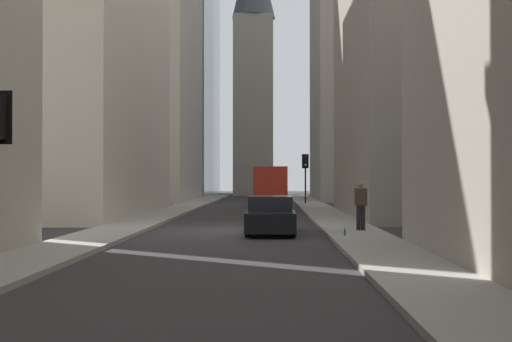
{
  "coord_description": "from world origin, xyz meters",
  "views": [
    {
      "loc": [
        -22.38,
        -1.41,
        2.09
      ],
      "look_at": [
        15.28,
        -0.45,
        2.54
      ],
      "focal_mm": 40.03,
      "sensor_mm": 36.0,
      "label": 1
    }
  ],
  "objects": [
    {
      "name": "sidewalk_left",
      "position": [
        0.0,
        -4.5,
        0.07
      ],
      "size": [
        90.0,
        2.2,
        0.14
      ],
      "primitive_type": "cube",
      "color": "gray",
      "rests_on": "ground_plane"
    },
    {
      "name": "building_right_far",
      "position": [
        28.59,
        10.6,
        14.61
      ],
      "size": [
        14.36,
        10.0,
        29.23
      ],
      "color": "#B7B2A5",
      "rests_on": "ground_plane"
    },
    {
      "name": "traffic_light_midblock",
      "position": [
        21.68,
        -4.11,
        2.92
      ],
      "size": [
        0.43,
        0.52,
        3.79
      ],
      "color": "black",
      "rests_on": "sidewalk_left"
    },
    {
      "name": "pedestrian",
      "position": [
        -1.03,
        -4.78,
        1.14
      ],
      "size": [
        0.26,
        0.44,
        1.82
      ],
      "color": "black",
      "rests_on": "sidewalk_left"
    },
    {
      "name": "ground_plane",
      "position": [
        0.0,
        0.0,
        0.0
      ],
      "size": [
        135.0,
        135.0,
        0.0
      ],
      "primitive_type": "plane",
      "color": "#302D30"
    },
    {
      "name": "building_right_midfar",
      "position": [
        9.19,
        10.6,
        11.68
      ],
      "size": [
        15.75,
        10.0,
        23.37
      ],
      "color": "beige",
      "rests_on": "ground_plane"
    },
    {
      "name": "delivery_truck",
      "position": [
        17.97,
        -1.4,
        1.46
      ],
      "size": [
        6.46,
        2.25,
        2.84
      ],
      "color": "red",
      "rests_on": "ground_plane"
    },
    {
      "name": "discarded_bottle",
      "position": [
        -3.04,
        -3.92,
        0.25
      ],
      "size": [
        0.07,
        0.07,
        0.27
      ],
      "color": "#236033",
      "rests_on": "sidewalk_left"
    },
    {
      "name": "building_left_far",
      "position": [
        31.93,
        -10.6,
        14.4
      ],
      "size": [
        13.01,
        10.0,
        28.81
      ],
      "color": "#A8A091",
      "rests_on": "ground_plane"
    },
    {
      "name": "church_spire",
      "position": [
        45.35,
        0.61,
        16.69
      ],
      "size": [
        5.12,
        5.12,
        31.97
      ],
      "color": "#A8A091",
      "rests_on": "ground_plane"
    },
    {
      "name": "sedan_black",
      "position": [
        -1.01,
        -1.4,
        0.66
      ],
      "size": [
        4.3,
        1.78,
        1.42
      ],
      "color": "black",
      "rests_on": "ground_plane"
    },
    {
      "name": "sidewalk_right",
      "position": [
        0.0,
        4.5,
        0.07
      ],
      "size": [
        90.0,
        2.2,
        0.14
      ],
      "primitive_type": "cube",
      "color": "gray",
      "rests_on": "ground_plane"
    }
  ]
}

